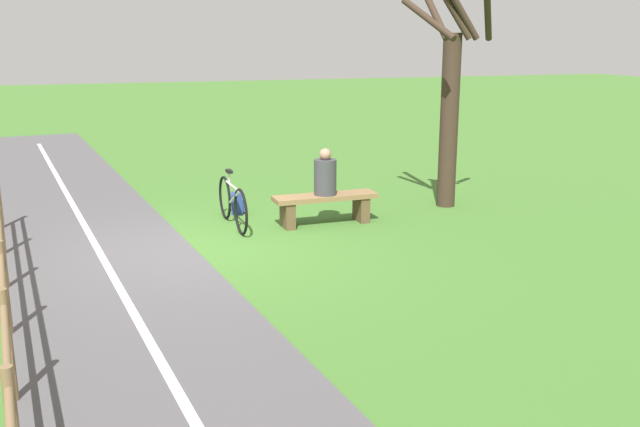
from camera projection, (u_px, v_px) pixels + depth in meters
ground_plane at (196, 249)px, 10.41m from camera, size 80.00×80.00×0.00m
paved_path at (170, 378)px, 6.46m from camera, size 6.83×36.05×0.02m
path_centre_line at (170, 377)px, 6.46m from camera, size 3.88×31.79×0.00m
bench at (325, 204)px, 11.71m from camera, size 1.75×0.48×0.51m
person_seated at (325, 175)px, 11.59m from camera, size 0.38×0.38×0.77m
bicycle at (232, 203)px, 11.58m from camera, size 0.12×1.82×0.92m
backpack at (237, 203)px, 12.48m from camera, size 0.28×0.31×0.37m
fence_roadside at (7, 336)px, 5.92m from camera, size 1.41×12.39×1.03m
tree_mid_field at (450, 101)px, 12.57m from camera, size 1.70×1.36×4.26m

